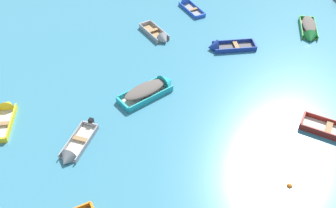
{
  "coord_description": "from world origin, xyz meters",
  "views": [
    {
      "loc": [
        1.18,
        3.65,
        17.28
      ],
      "look_at": [
        0.0,
        22.61,
        0.15
      ],
      "focal_mm": 40.22,
      "sensor_mm": 36.0,
      "label": 1
    }
  ],
  "objects_px": {
    "rowboat_yellow_midfield_left": "(6,113)",
    "mooring_buoy_between_boats_right": "(290,186)",
    "rowboat_grey_outer_right": "(159,37)",
    "rowboat_grey_near_left": "(73,151)",
    "rowboat_deep_blue_near_camera": "(221,47)",
    "rowboat_blue_center": "(187,5)",
    "rowboat_turquoise_back_row_right": "(154,88)",
    "rowboat_green_foreground_center": "(309,30)"
  },
  "relations": [
    {
      "from": "rowboat_turquoise_back_row_right",
      "to": "rowboat_green_foreground_center",
      "type": "xyz_separation_m",
      "value": [
        12.7,
        8.64,
        -0.03
      ]
    },
    {
      "from": "rowboat_blue_center",
      "to": "rowboat_deep_blue_near_camera",
      "type": "xyz_separation_m",
      "value": [
        3.01,
        -7.19,
        0.03
      ]
    },
    {
      "from": "rowboat_yellow_midfield_left",
      "to": "rowboat_turquoise_back_row_right",
      "type": "bearing_deg",
      "value": 17.31
    },
    {
      "from": "rowboat_yellow_midfield_left",
      "to": "mooring_buoy_between_boats_right",
      "type": "height_order",
      "value": "rowboat_yellow_midfield_left"
    },
    {
      "from": "rowboat_deep_blue_near_camera",
      "to": "rowboat_turquoise_back_row_right",
      "type": "bearing_deg",
      "value": -131.15
    },
    {
      "from": "rowboat_turquoise_back_row_right",
      "to": "rowboat_green_foreground_center",
      "type": "distance_m",
      "value": 15.36
    },
    {
      "from": "rowboat_grey_outer_right",
      "to": "rowboat_grey_near_left",
      "type": "xyz_separation_m",
      "value": [
        -4.17,
        -13.02,
        -0.02
      ]
    },
    {
      "from": "rowboat_grey_outer_right",
      "to": "rowboat_deep_blue_near_camera",
      "type": "height_order",
      "value": "rowboat_deep_blue_near_camera"
    },
    {
      "from": "rowboat_turquoise_back_row_right",
      "to": "mooring_buoy_between_boats_right",
      "type": "bearing_deg",
      "value": -42.68
    },
    {
      "from": "rowboat_deep_blue_near_camera",
      "to": "rowboat_green_foreground_center",
      "type": "xyz_separation_m",
      "value": [
        7.66,
        2.87,
        0.14
      ]
    },
    {
      "from": "rowboat_blue_center",
      "to": "rowboat_grey_near_left",
      "type": "xyz_separation_m",
      "value": [
        -6.34,
        -18.95,
        0.01
      ]
    },
    {
      "from": "rowboat_green_foreground_center",
      "to": "rowboat_grey_near_left",
      "type": "distance_m",
      "value": 22.43
    },
    {
      "from": "rowboat_green_foreground_center",
      "to": "rowboat_grey_near_left",
      "type": "xyz_separation_m",
      "value": [
        -17.0,
        -14.63,
        -0.15
      ]
    },
    {
      "from": "rowboat_yellow_midfield_left",
      "to": "rowboat_blue_center",
      "type": "bearing_deg",
      "value": 53.96
    },
    {
      "from": "mooring_buoy_between_boats_right",
      "to": "rowboat_grey_outer_right",
      "type": "bearing_deg",
      "value": 119.8
    },
    {
      "from": "rowboat_deep_blue_near_camera",
      "to": "rowboat_grey_near_left",
      "type": "xyz_separation_m",
      "value": [
        -9.34,
        -11.76,
        -0.01
      ]
    },
    {
      "from": "rowboat_blue_center",
      "to": "rowboat_turquoise_back_row_right",
      "type": "height_order",
      "value": "rowboat_turquoise_back_row_right"
    },
    {
      "from": "rowboat_deep_blue_near_camera",
      "to": "rowboat_grey_near_left",
      "type": "relative_size",
      "value": 1.1
    },
    {
      "from": "rowboat_green_foreground_center",
      "to": "mooring_buoy_between_boats_right",
      "type": "height_order",
      "value": "rowboat_green_foreground_center"
    },
    {
      "from": "rowboat_deep_blue_near_camera",
      "to": "mooring_buoy_between_boats_right",
      "type": "bearing_deg",
      "value": -76.56
    },
    {
      "from": "rowboat_blue_center",
      "to": "rowboat_deep_blue_near_camera",
      "type": "bearing_deg",
      "value": -67.3
    },
    {
      "from": "rowboat_green_foreground_center",
      "to": "rowboat_yellow_midfield_left",
      "type": "relative_size",
      "value": 1.08
    },
    {
      "from": "rowboat_grey_outer_right",
      "to": "rowboat_grey_near_left",
      "type": "relative_size",
      "value": 0.95
    },
    {
      "from": "rowboat_turquoise_back_row_right",
      "to": "rowboat_blue_center",
      "type": "bearing_deg",
      "value": 81.08
    },
    {
      "from": "rowboat_turquoise_back_row_right",
      "to": "rowboat_green_foreground_center",
      "type": "height_order",
      "value": "rowboat_turquoise_back_row_right"
    },
    {
      "from": "rowboat_deep_blue_near_camera",
      "to": "rowboat_grey_near_left",
      "type": "bearing_deg",
      "value": -128.47
    },
    {
      "from": "rowboat_grey_outer_right",
      "to": "mooring_buoy_between_boats_right",
      "type": "height_order",
      "value": "rowboat_grey_outer_right"
    },
    {
      "from": "rowboat_grey_outer_right",
      "to": "rowboat_blue_center",
      "type": "height_order",
      "value": "rowboat_grey_outer_right"
    },
    {
      "from": "rowboat_deep_blue_near_camera",
      "to": "rowboat_turquoise_back_row_right",
      "type": "relative_size",
      "value": 0.97
    },
    {
      "from": "rowboat_blue_center",
      "to": "rowboat_grey_near_left",
      "type": "bearing_deg",
      "value": -108.49
    },
    {
      "from": "rowboat_blue_center",
      "to": "rowboat_turquoise_back_row_right",
      "type": "distance_m",
      "value": 13.11
    },
    {
      "from": "rowboat_green_foreground_center",
      "to": "rowboat_yellow_midfield_left",
      "type": "distance_m",
      "value": 25.11
    },
    {
      "from": "rowboat_grey_outer_right",
      "to": "rowboat_blue_center",
      "type": "distance_m",
      "value": 6.31
    },
    {
      "from": "rowboat_grey_outer_right",
      "to": "rowboat_green_foreground_center",
      "type": "distance_m",
      "value": 12.93
    },
    {
      "from": "rowboat_grey_outer_right",
      "to": "mooring_buoy_between_boats_right",
      "type": "xyz_separation_m",
      "value": [
        8.37,
        -14.62,
        -0.19
      ]
    },
    {
      "from": "rowboat_green_foreground_center",
      "to": "rowboat_grey_near_left",
      "type": "bearing_deg",
      "value": -139.29
    },
    {
      "from": "rowboat_turquoise_back_row_right",
      "to": "rowboat_yellow_midfield_left",
      "type": "height_order",
      "value": "rowboat_turquoise_back_row_right"
    },
    {
      "from": "rowboat_blue_center",
      "to": "mooring_buoy_between_boats_right",
      "type": "height_order",
      "value": "rowboat_blue_center"
    },
    {
      "from": "rowboat_blue_center",
      "to": "rowboat_green_foreground_center",
      "type": "bearing_deg",
      "value": -22.04
    },
    {
      "from": "rowboat_deep_blue_near_camera",
      "to": "rowboat_yellow_midfield_left",
      "type": "distance_m",
      "value": 17.02
    },
    {
      "from": "mooring_buoy_between_boats_right",
      "to": "rowboat_deep_blue_near_camera",
      "type": "bearing_deg",
      "value": 103.44
    },
    {
      "from": "rowboat_yellow_midfield_left",
      "to": "rowboat_green_foreground_center",
      "type": "bearing_deg",
      "value": 27.56
    }
  ]
}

